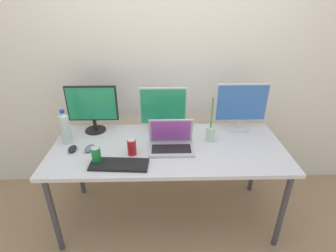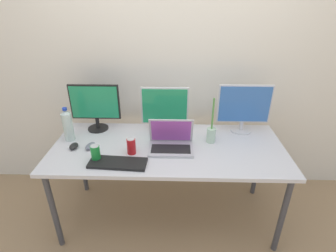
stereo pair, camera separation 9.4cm
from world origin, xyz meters
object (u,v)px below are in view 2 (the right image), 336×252
(laptop_silver, at_px, (171,142))
(keyboard_main, at_px, (118,163))
(monitor_left, at_px, (95,105))
(work_desk, at_px, (168,152))
(mouse_by_keyboard, at_px, (74,146))
(mouse_by_laptop, at_px, (90,146))
(monitor_center, at_px, (165,109))
(bamboo_vase, at_px, (211,134))
(soda_can_near_keyboard, at_px, (131,146))
(soda_can_by_laptop, at_px, (96,153))
(monitor_right, at_px, (244,107))
(water_bottle, at_px, (68,125))

(laptop_silver, xyz_separation_m, keyboard_main, (-0.37, -0.23, -0.05))
(monitor_left, bearing_deg, work_desk, -23.64)
(mouse_by_keyboard, relative_size, mouse_by_laptop, 0.90)
(monitor_center, xyz_separation_m, mouse_by_laptop, (-0.57, -0.30, -0.19))
(laptop_silver, xyz_separation_m, bamboo_vase, (0.32, 0.11, 0.02))
(monitor_left, distance_m, soda_can_near_keyboard, 0.55)
(mouse_by_keyboard, height_order, bamboo_vase, bamboo_vase)
(soda_can_by_laptop, bearing_deg, monitor_center, 44.77)
(monitor_right, relative_size, keyboard_main, 1.09)
(soda_can_near_keyboard, height_order, soda_can_by_laptop, same)
(monitor_left, height_order, soda_can_by_laptop, monitor_left)
(water_bottle, height_order, soda_can_near_keyboard, water_bottle)
(bamboo_vase, bearing_deg, monitor_center, 154.94)
(laptop_silver, bearing_deg, soda_can_near_keyboard, -164.78)
(monitor_center, bearing_deg, mouse_by_laptop, -151.94)
(mouse_by_keyboard, xyz_separation_m, water_bottle, (-0.07, 0.13, 0.11))
(work_desk, xyz_separation_m, keyboard_main, (-0.35, -0.25, 0.07))
(monitor_center, xyz_separation_m, mouse_by_keyboard, (-0.70, -0.31, -0.19))
(mouse_by_keyboard, distance_m, bamboo_vase, 1.09)
(soda_can_by_laptop, bearing_deg, monitor_left, 103.67)
(work_desk, relative_size, monitor_right, 4.11)
(water_bottle, bearing_deg, monitor_center, 13.06)
(soda_can_near_keyboard, distance_m, soda_can_by_laptop, 0.26)
(water_bottle, bearing_deg, soda_can_by_laptop, -44.53)
(laptop_silver, relative_size, keyboard_main, 0.84)
(work_desk, relative_size, mouse_by_laptop, 17.17)
(mouse_by_keyboard, bearing_deg, work_desk, 5.75)
(monitor_left, bearing_deg, laptop_silver, -24.76)
(monitor_center, relative_size, laptop_silver, 1.17)
(mouse_by_keyboard, distance_m, soda_can_near_keyboard, 0.47)
(water_bottle, xyz_separation_m, soda_can_near_keyboard, (0.54, -0.19, -0.07))
(soda_can_near_keyboard, bearing_deg, monitor_center, 57.14)
(monitor_right, distance_m, water_bottle, 1.46)
(mouse_by_laptop, xyz_separation_m, water_bottle, (-0.20, 0.12, 0.11))
(monitor_right, bearing_deg, work_desk, -156.00)
(mouse_by_keyboard, distance_m, soda_can_by_laptop, 0.28)
(water_bottle, bearing_deg, bamboo_vase, 0.08)
(bamboo_vase, bearing_deg, work_desk, -166.59)
(monitor_center, bearing_deg, bamboo_vase, -25.06)
(monitor_left, xyz_separation_m, keyboard_main, (0.28, -0.53, -0.22))
(monitor_center, bearing_deg, laptop_silver, -78.42)
(mouse_by_laptop, bearing_deg, soda_can_by_laptop, -44.70)
(mouse_by_laptop, bearing_deg, soda_can_near_keyboard, 5.83)
(monitor_center, xyz_separation_m, soda_can_by_laptop, (-0.48, -0.47, -0.15))
(work_desk, height_order, mouse_by_laptop, mouse_by_laptop)
(work_desk, height_order, soda_can_near_keyboard, soda_can_near_keyboard)
(keyboard_main, distance_m, mouse_by_keyboard, 0.44)
(work_desk, distance_m, monitor_right, 0.75)
(mouse_by_laptop, height_order, water_bottle, water_bottle)
(monitor_center, distance_m, mouse_by_laptop, 0.67)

